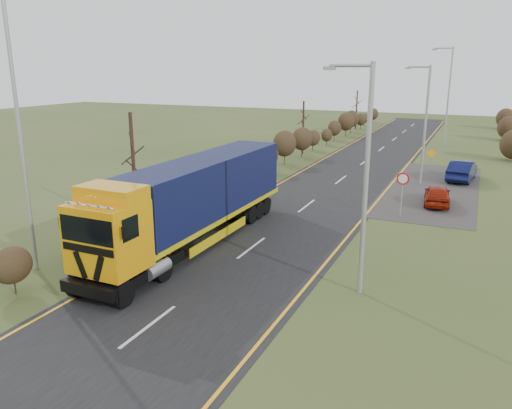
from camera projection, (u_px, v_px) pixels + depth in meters
The scene contains 14 objects.
ground at pixel (209, 280), 19.76m from camera, with size 160.00×160.00×0.00m, color #35441D.
road at pixel (295, 215), 28.54m from camera, with size 8.00×120.00×0.02m, color black.
layby at pixel (432, 188), 34.76m from camera, with size 6.00×18.00×0.02m, color #322F2C.
lane_markings at pixel (293, 216), 28.27m from camera, with size 7.52×116.00×0.01m.
hedgerow at pixel (185, 185), 28.64m from camera, with size 2.24×102.04×6.05m.
lorry at pixel (194, 197), 23.20m from camera, with size 2.86×14.67×4.08m.
car_red_hatchback at pixel (437, 195), 30.46m from camera, with size 1.48×3.68×1.25m, color maroon.
car_blue_sedan at pixel (462, 171), 37.00m from camera, with size 1.59×4.55×1.50m, color #0A103A.
streetlight_near at pixel (364, 172), 17.55m from camera, with size 1.78×0.18×8.36m.
streetlight_mid at pixel (424, 120), 34.92m from camera, with size 1.78×0.18×8.32m.
streetlight_far at pixel (447, 92), 52.27m from camera, with size 2.16×0.20×10.22m.
left_pole at pixel (20, 134), 19.42m from camera, with size 0.16×0.16×11.30m, color #9CA0A2.
speed_sign at pixel (402, 185), 27.86m from camera, with size 0.69×0.10×2.51m.
warning_board at pixel (431, 158), 39.52m from camera, with size 0.74×0.11×1.94m.
Camera 1 is at (9.19, -15.87, 8.17)m, focal length 35.00 mm.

